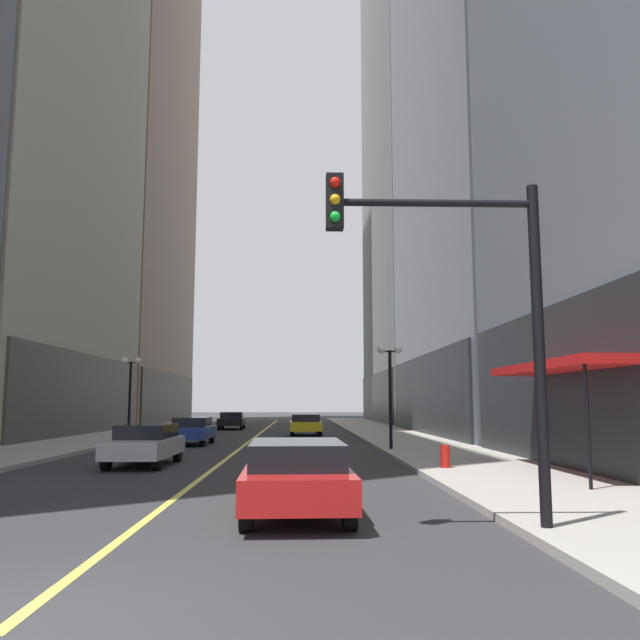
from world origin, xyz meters
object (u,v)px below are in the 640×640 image
object	(u,v)px
street_lamp_left_far	(130,380)
car_blue	(192,430)
car_silver	(145,443)
fire_hydrant_right	(445,459)
traffic_light_near_right	(471,293)
car_black	(232,420)
car_red	(296,474)
car_yellow	(305,424)
street_lamp_right_mid	(390,373)

from	to	relation	value
street_lamp_left_far	car_blue	bearing A→B (deg)	-36.33
car_silver	fire_hydrant_right	xyz separation A→B (m)	(9.25, -2.40, -0.32)
car_silver	car_blue	xyz separation A→B (m)	(-0.26, 10.56, 0.00)
traffic_light_near_right	car_black	bearing A→B (deg)	101.09
car_silver	fire_hydrant_right	size ratio (longest dim) A/B	5.32
car_blue	traffic_light_near_right	xyz separation A→B (m)	(7.96, -21.98, 3.02)
car_blue	traffic_light_near_right	size ratio (longest dim) A/B	0.74
traffic_light_near_right	car_blue	bearing A→B (deg)	109.90
car_red	traffic_light_near_right	xyz separation A→B (m)	(2.75, -2.20, 3.02)
car_red	car_yellow	world-z (taller)	same
car_yellow	fire_hydrant_right	world-z (taller)	car_yellow
car_red	street_lamp_right_mid	xyz separation A→B (m)	(3.80, 14.52, 2.54)
car_black	street_lamp_right_mid	xyz separation A→B (m)	(9.01, -23.87, 2.54)
car_blue	street_lamp_left_far	bearing A→B (deg)	143.67
car_red	car_black	world-z (taller)	same
car_blue	car_black	world-z (taller)	same
car_black	traffic_light_near_right	bearing A→B (deg)	-78.91
car_red	car_black	distance (m)	38.75
car_silver	car_yellow	xyz separation A→B (m)	(5.36, 19.61, 0.00)
traffic_light_near_right	street_lamp_right_mid	world-z (taller)	traffic_light_near_right
car_yellow	car_blue	bearing A→B (deg)	-121.82
car_silver	fire_hydrant_right	distance (m)	9.56
car_yellow	car_black	distance (m)	11.09
car_blue	car_silver	bearing A→B (deg)	-88.62
car_blue	fire_hydrant_right	size ratio (longest dim) A/B	5.26
car_silver	street_lamp_left_far	xyz separation A→B (m)	(-4.05, 13.35, 2.54)
car_black	street_lamp_right_mid	size ratio (longest dim) A/B	1.04
traffic_light_near_right	street_lamp_right_mid	distance (m)	16.76
traffic_light_near_right	car_red	bearing A→B (deg)	141.37
street_lamp_right_mid	fire_hydrant_right	size ratio (longest dim) A/B	5.54
car_silver	car_black	bearing A→B (deg)	90.50
car_red	street_lamp_right_mid	bearing A→B (deg)	75.34
street_lamp_left_far	car_yellow	bearing A→B (deg)	33.64
traffic_light_near_right	fire_hydrant_right	world-z (taller)	traffic_light_near_right
car_red	car_yellow	bearing A→B (deg)	89.18
car_blue	street_lamp_left_far	distance (m)	5.35
car_black	fire_hydrant_right	world-z (taller)	car_black
car_red	car_silver	xyz separation A→B (m)	(-4.95, 9.22, -0.00)
street_lamp_right_mid	traffic_light_near_right	bearing A→B (deg)	-93.59
car_red	fire_hydrant_right	distance (m)	8.08
car_blue	car_black	bearing A→B (deg)	90.00
car_red	street_lamp_left_far	distance (m)	24.43
car_black	traffic_light_near_right	world-z (taller)	traffic_light_near_right
car_yellow	street_lamp_left_far	xyz separation A→B (m)	(-9.41, -6.26, 2.54)
street_lamp_right_mid	car_silver	bearing A→B (deg)	-148.79
car_blue	fire_hydrant_right	world-z (taller)	car_blue
car_silver	traffic_light_near_right	world-z (taller)	traffic_light_near_right
car_blue	car_yellow	distance (m)	10.66
car_silver	car_blue	size ratio (longest dim) A/B	1.01
car_blue	street_lamp_right_mid	xyz separation A→B (m)	(9.01, -5.26, 2.54)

